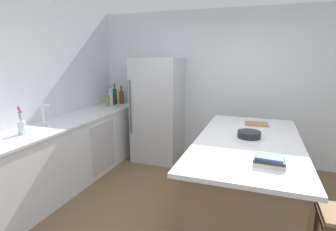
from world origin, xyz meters
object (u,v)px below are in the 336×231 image
(flower_vase, at_px, (21,126))
(cutting_board, at_px, (257,124))
(syrup_bottle, at_px, (113,100))
(wine_bottle, at_px, (115,96))
(whiskey_bottle, at_px, (122,97))
(cookbook_stack, at_px, (269,160))
(refrigerator, at_px, (158,110))
(mixing_bowl, at_px, (249,134))
(sink_faucet, at_px, (44,114))
(soda_bottle, at_px, (111,98))
(kitchen_island, at_px, (246,178))
(olive_oil_bottle, at_px, (108,101))

(flower_vase, height_order, cutting_board, flower_vase)
(flower_vase, distance_m, syrup_bottle, 2.01)
(flower_vase, height_order, wine_bottle, wine_bottle)
(whiskey_bottle, xyz_separation_m, cookbook_stack, (2.62, -2.18, -0.10))
(refrigerator, distance_m, mixing_bowl, 2.05)
(sink_faucet, xyz_separation_m, mixing_bowl, (2.52, 0.39, -0.13))
(flower_vase, bearing_deg, sink_faucet, 94.21)
(refrigerator, height_order, soda_bottle, refrigerator)
(sink_faucet, distance_m, syrup_bottle, 1.63)
(syrup_bottle, distance_m, cookbook_stack, 3.34)
(wine_bottle, bearing_deg, refrigerator, -4.35)
(sink_faucet, xyz_separation_m, cookbook_stack, (2.72, -0.35, -0.12))
(wine_bottle, relative_size, cookbook_stack, 1.49)
(kitchen_island, xyz_separation_m, syrup_bottle, (-2.49, 1.32, 0.56))
(refrigerator, bearing_deg, sink_faucet, -118.69)
(cutting_board, bearing_deg, sink_faucet, -158.23)
(whiskey_bottle, height_order, cookbook_stack, whiskey_bottle)
(sink_faucet, bearing_deg, olive_oil_bottle, 88.84)
(refrigerator, bearing_deg, cutting_board, -20.89)
(soda_bottle, xyz_separation_m, mixing_bowl, (2.48, -1.16, -0.11))
(flower_vase, xyz_separation_m, syrup_bottle, (-0.00, 2.01, -0.01))
(cookbook_stack, height_order, mixing_bowl, cookbook_stack)
(syrup_bottle, bearing_deg, whiskey_bottle, 69.45)
(syrup_bottle, distance_m, mixing_bowl, 2.78)
(whiskey_bottle, bearing_deg, syrup_bottle, -110.55)
(whiskey_bottle, relative_size, soda_bottle, 0.97)
(flower_vase, height_order, whiskey_bottle, whiskey_bottle)
(flower_vase, xyz_separation_m, olive_oil_bottle, (0.00, 1.83, 0.01))
(soda_bottle, bearing_deg, kitchen_island, -26.41)
(refrigerator, distance_m, olive_oil_bottle, 0.92)
(kitchen_island, height_order, olive_oil_bottle, olive_oil_bottle)
(refrigerator, height_order, cutting_board, refrigerator)
(kitchen_island, relative_size, mixing_bowl, 8.67)
(sink_faucet, height_order, wine_bottle, wine_bottle)
(wine_bottle, distance_m, mixing_bowl, 2.85)
(refrigerator, xyz_separation_m, mixing_bowl, (1.60, -1.28, 0.07))
(wine_bottle, height_order, soda_bottle, wine_bottle)
(cookbook_stack, xyz_separation_m, mixing_bowl, (-0.20, 0.74, -0.00))
(soda_bottle, height_order, cookbook_stack, soda_bottle)
(flower_vase, relative_size, cookbook_stack, 1.30)
(whiskey_bottle, relative_size, olive_oil_bottle, 1.25)
(cookbook_stack, bearing_deg, soda_bottle, 144.66)
(olive_oil_bottle, relative_size, cutting_board, 0.87)
(wine_bottle, bearing_deg, olive_oil_bottle, -86.28)
(kitchen_island, relative_size, syrup_bottle, 9.66)
(olive_oil_bottle, bearing_deg, cutting_board, -9.38)
(flower_vase, relative_size, whiskey_bottle, 0.99)
(sink_faucet, xyz_separation_m, flower_vase, (0.03, -0.38, -0.05))
(whiskey_bottle, distance_m, cutting_board, 2.61)
(mixing_bowl, bearing_deg, olive_oil_bottle, 156.83)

